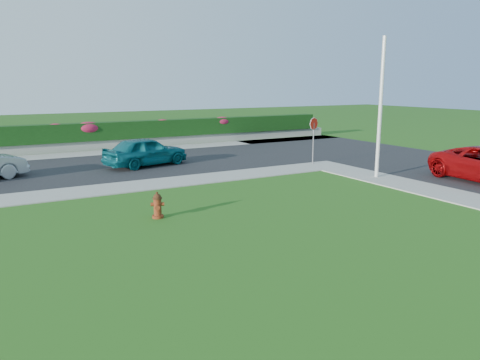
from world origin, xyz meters
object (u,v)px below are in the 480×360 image
utility_pole (380,109)px  stop_sign (314,130)px  sedan_teal (146,151)px  fire_hydrant (158,206)px

utility_pole → stop_sign: (-0.33, 4.09, -1.23)m
stop_sign → sedan_teal: bearing=162.1°
utility_pole → stop_sign: 4.28m
fire_hydrant → stop_sign: bearing=48.1°
sedan_teal → stop_sign: bearing=-130.7°
fire_hydrant → utility_pole: (10.57, 1.26, 2.62)m
fire_hydrant → stop_sign: (10.24, 5.34, 1.39)m
sedan_teal → utility_pole: utility_pole is taller
sedan_teal → stop_sign: size_ratio=1.76×
fire_hydrant → utility_pole: size_ratio=0.14×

